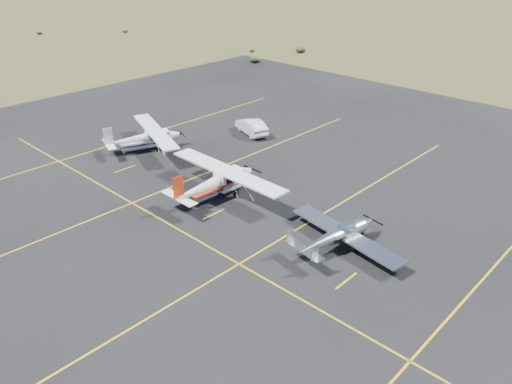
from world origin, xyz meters
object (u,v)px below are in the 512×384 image
aircraft_cessna (216,182)px  aircraft_plain (144,138)px  sedan (251,126)px  aircraft_low_wing (339,235)px

aircraft_cessna → aircraft_plain: (1.82, 11.49, -0.09)m
sedan → aircraft_cessna: bearing=52.1°
aircraft_low_wing → aircraft_plain: aircraft_plain is taller
aircraft_cessna → aircraft_low_wing: bearing=-85.5°
aircraft_plain → sedan: size_ratio=2.25×
aircraft_plain → aircraft_low_wing: bearing=-72.8°
aircraft_low_wing → aircraft_plain: (1.22, 21.93, 0.25)m
aircraft_plain → sedan: (9.65, -4.01, -0.40)m
aircraft_low_wing → sedan: (10.87, 17.92, -0.15)m
aircraft_low_wing → sedan: aircraft_low_wing is taller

